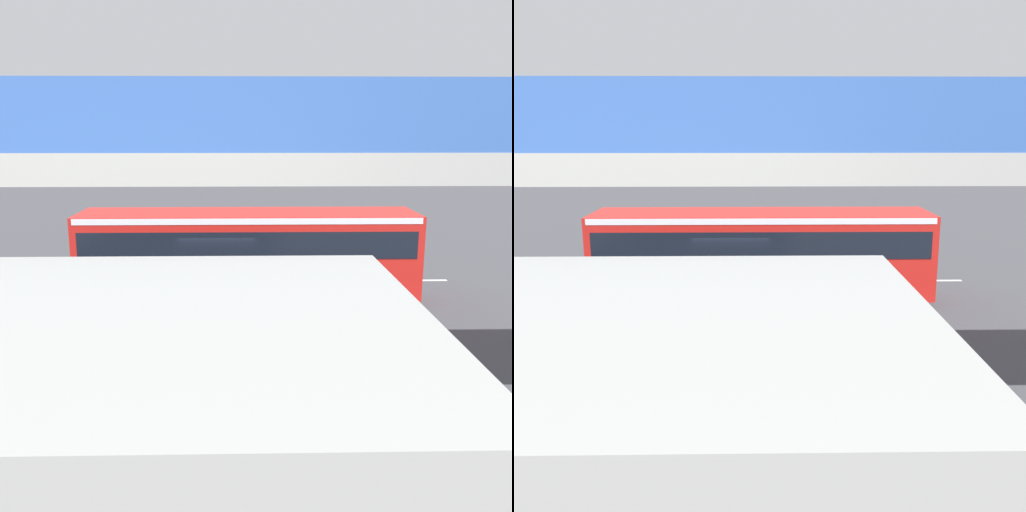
# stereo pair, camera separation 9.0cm
# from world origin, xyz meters

# --- Properties ---
(ground) EXTENTS (80.00, 80.00, 0.00)m
(ground) POSITION_xyz_m (0.00, 0.00, 0.00)
(ground) COLOR #424247
(city_bus) EXTENTS (11.54, 2.85, 3.15)m
(city_bus) POSITION_xyz_m (-1.02, -0.24, 1.88)
(city_bus) COLOR red
(city_bus) RESTS_ON ground
(traffic_sign) EXTENTS (0.08, 0.60, 2.80)m
(traffic_sign) POSITION_xyz_m (3.06, -3.35, 1.89)
(traffic_sign) COLOR slate
(traffic_sign) RESTS_ON ground
(lane_dash_leftmost) EXTENTS (2.00, 0.20, 0.01)m
(lane_dash_leftmost) POSITION_xyz_m (-8.00, -2.75, 0.00)
(lane_dash_leftmost) COLOR silver
(lane_dash_leftmost) RESTS_ON ground
(lane_dash_left) EXTENTS (2.00, 0.20, 0.01)m
(lane_dash_left) POSITION_xyz_m (-4.00, -2.75, 0.00)
(lane_dash_left) COLOR silver
(lane_dash_left) RESTS_ON ground
(lane_dash_centre) EXTENTS (2.00, 0.20, 0.01)m
(lane_dash_centre) POSITION_xyz_m (0.00, -2.75, 0.00)
(lane_dash_centre) COLOR silver
(lane_dash_centre) RESTS_ON ground
(lane_dash_right) EXTENTS (2.00, 0.20, 0.01)m
(lane_dash_right) POSITION_xyz_m (4.00, -2.75, 0.00)
(lane_dash_right) COLOR silver
(lane_dash_right) RESTS_ON ground
(lane_dash_rightmost) EXTENTS (2.00, 0.20, 0.01)m
(lane_dash_rightmost) POSITION_xyz_m (8.00, -2.75, 0.00)
(lane_dash_rightmost) COLOR silver
(lane_dash_rightmost) RESTS_ON ground
(pedestrian_overpass) EXTENTS (26.74, 2.60, 6.71)m
(pedestrian_overpass) POSITION_xyz_m (0.00, 9.07, 4.95)
(pedestrian_overpass) COLOR #9E9E99
(pedestrian_overpass) RESTS_ON ground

